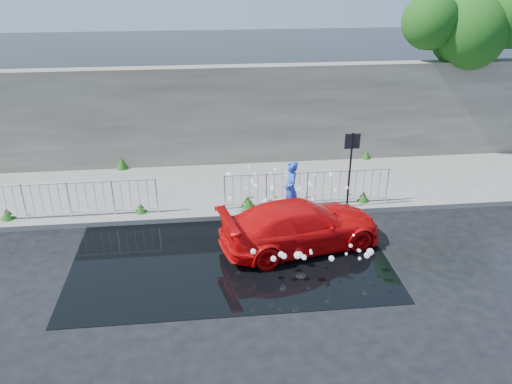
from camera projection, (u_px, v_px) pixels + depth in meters
ground at (212, 278)px, 12.07m from camera, size 90.00×90.00×0.00m
pavement at (207, 189)px, 16.53m from camera, size 30.00×4.00×0.15m
curb at (209, 217)px, 14.73m from camera, size 30.00×0.25×0.16m
retaining_wall at (204, 116)px, 17.72m from camera, size 30.00×0.60×3.50m
puddle at (230, 255)px, 13.01m from camera, size 8.00×5.00×0.01m
sign_post at (351, 158)px, 14.53m from camera, size 0.45×0.06×2.50m
tree at (476, 25)px, 17.61m from camera, size 5.18×2.68×6.39m
railing_left at (69, 198)px, 14.37m from camera, size 5.05×0.05×1.10m
railing_right at (307, 187)px, 15.06m from camera, size 5.05×0.05×1.10m
weeds at (199, 188)px, 16.02m from camera, size 12.17×3.93×0.41m
water_spray at (299, 212)px, 13.82m from camera, size 3.64×5.50×1.04m
red_car at (301, 225)px, 13.16m from camera, size 4.61×2.69×1.25m
person at (291, 189)px, 14.63m from camera, size 0.43×0.64×1.73m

